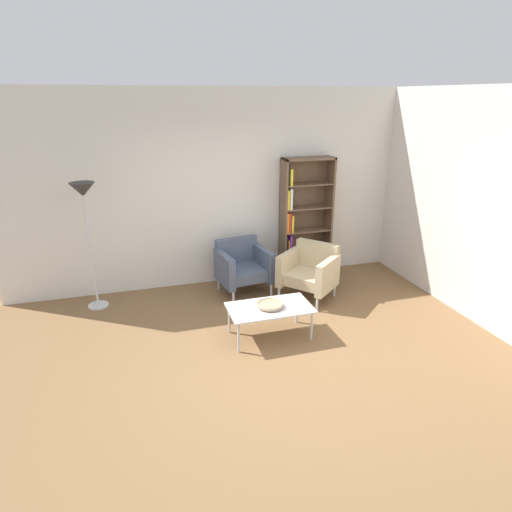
{
  "coord_description": "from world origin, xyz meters",
  "views": [
    {
      "loc": [
        -1.37,
        -3.9,
        2.78
      ],
      "look_at": [
        0.05,
        0.84,
        0.95
      ],
      "focal_mm": 30.65,
      "sensor_mm": 36.0,
      "label": 1
    }
  ],
  "objects_px": {
    "decorative_bowl": "(270,304)",
    "armchair_by_bookshelf": "(310,270)",
    "bookshelf_tall": "(302,220)",
    "floor_lamp_torchiere": "(85,205)",
    "armchair_near_window": "(242,266)",
    "coffee_table_low": "(270,309)"
  },
  "relations": [
    {
      "from": "armchair_by_bookshelf",
      "to": "floor_lamp_torchiere",
      "type": "height_order",
      "value": "floor_lamp_torchiere"
    },
    {
      "from": "decorative_bowl",
      "to": "floor_lamp_torchiere",
      "type": "height_order",
      "value": "floor_lamp_torchiere"
    },
    {
      "from": "coffee_table_low",
      "to": "armchair_near_window",
      "type": "xyz_separation_m",
      "value": [
        0.03,
        1.36,
        0.05
      ]
    },
    {
      "from": "decorative_bowl",
      "to": "armchair_near_window",
      "type": "height_order",
      "value": "armchair_near_window"
    },
    {
      "from": "armchair_by_bookshelf",
      "to": "bookshelf_tall",
      "type": "bearing_deg",
      "value": 126.98
    },
    {
      "from": "armchair_by_bookshelf",
      "to": "armchair_near_window",
      "type": "bearing_deg",
      "value": -157.94
    },
    {
      "from": "armchair_near_window",
      "to": "coffee_table_low",
      "type": "bearing_deg",
      "value": -99.75
    },
    {
      "from": "decorative_bowl",
      "to": "floor_lamp_torchiere",
      "type": "bearing_deg",
      "value": 144.32
    },
    {
      "from": "decorative_bowl",
      "to": "armchair_by_bookshelf",
      "type": "distance_m",
      "value": 1.28
    },
    {
      "from": "bookshelf_tall",
      "to": "floor_lamp_torchiere",
      "type": "xyz_separation_m",
      "value": [
        -3.13,
        -0.26,
        0.51
      ]
    },
    {
      "from": "bookshelf_tall",
      "to": "coffee_table_low",
      "type": "bearing_deg",
      "value": -122.39
    },
    {
      "from": "bookshelf_tall",
      "to": "armchair_by_bookshelf",
      "type": "bearing_deg",
      "value": -102.83
    },
    {
      "from": "coffee_table_low",
      "to": "decorative_bowl",
      "type": "distance_m",
      "value": 0.07
    },
    {
      "from": "armchair_by_bookshelf",
      "to": "floor_lamp_torchiere",
      "type": "distance_m",
      "value": 3.17
    },
    {
      "from": "armchair_near_window",
      "to": "armchair_by_bookshelf",
      "type": "relative_size",
      "value": 0.85
    },
    {
      "from": "bookshelf_tall",
      "to": "armchair_by_bookshelf",
      "type": "relative_size",
      "value": 2.0
    },
    {
      "from": "decorative_bowl",
      "to": "armchair_near_window",
      "type": "bearing_deg",
      "value": 88.91
    },
    {
      "from": "armchair_near_window",
      "to": "floor_lamp_torchiere",
      "type": "relative_size",
      "value": 0.46
    },
    {
      "from": "armchair_near_window",
      "to": "armchair_by_bookshelf",
      "type": "height_order",
      "value": "same"
    },
    {
      "from": "bookshelf_tall",
      "to": "coffee_table_low",
      "type": "relative_size",
      "value": 1.9
    },
    {
      "from": "armchair_near_window",
      "to": "floor_lamp_torchiere",
      "type": "distance_m",
      "value": 2.31
    },
    {
      "from": "bookshelf_tall",
      "to": "armchair_by_bookshelf",
      "type": "height_order",
      "value": "bookshelf_tall"
    }
  ]
}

